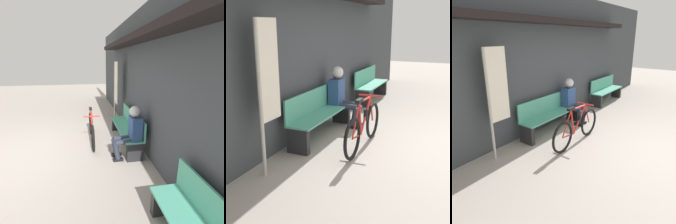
% 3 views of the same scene
% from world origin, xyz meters
% --- Properties ---
extents(ground_plane, '(24.00, 24.00, 0.00)m').
position_xyz_m(ground_plane, '(0.00, 0.00, 0.00)').
color(ground_plane, '#ADA399').
extents(storefront_wall, '(12.00, 0.56, 3.20)m').
position_xyz_m(storefront_wall, '(0.00, 2.61, 1.66)').
color(storefront_wall, '#3D4247').
rests_on(storefront_wall, ground_plane).
extents(park_bench_near, '(1.85, 0.42, 0.83)m').
position_xyz_m(park_bench_near, '(-0.27, 2.29, 0.40)').
color(park_bench_near, '#51A88E').
rests_on(park_bench_near, ground_plane).
extents(bicycle, '(1.65, 0.40, 0.86)m').
position_xyz_m(bicycle, '(-0.50, 1.39, 0.35)').
color(bicycle, black).
rests_on(bicycle, ground_plane).
extents(person_seated, '(0.34, 0.61, 1.17)m').
position_xyz_m(person_seated, '(0.44, 2.18, 0.67)').
color(person_seated, '#2D3342').
rests_on(person_seated, ground_plane).
extents(banner_pole, '(0.45, 0.05, 2.03)m').
position_xyz_m(banner_pole, '(-1.79, 2.29, 1.25)').
color(banner_pole, '#B7B2A8').
rests_on(banner_pole, ground_plane).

